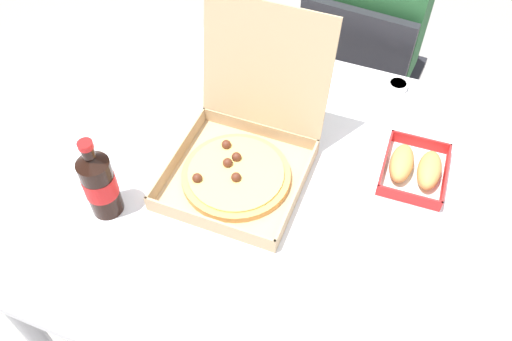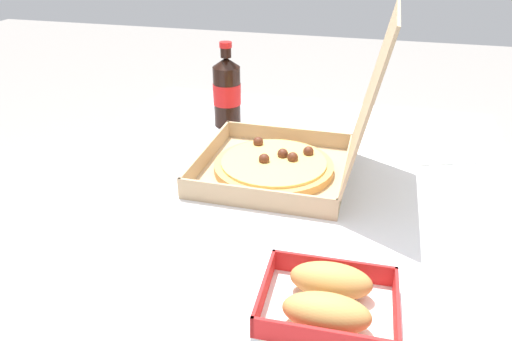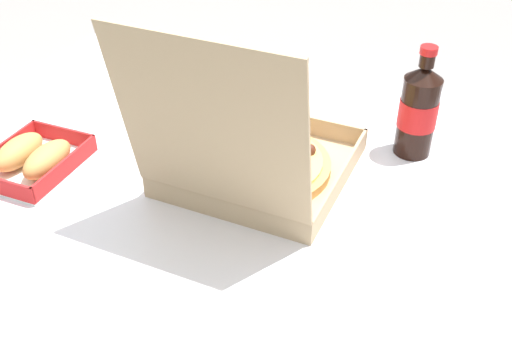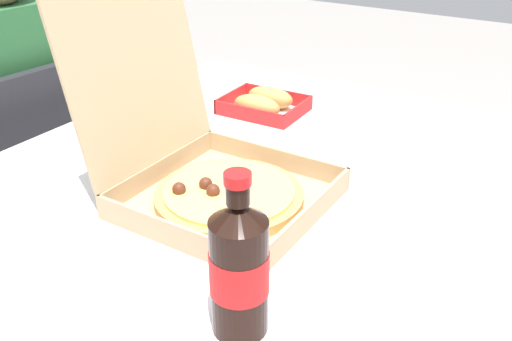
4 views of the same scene
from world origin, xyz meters
name	(u,v)px [view 3 (image 3 of 4)]	position (x,y,z in m)	size (l,w,h in m)	color
dining_table	(214,196)	(0.00, 0.00, 0.65)	(1.20, 1.01, 0.73)	white
pizza_box_open	(254,159)	(-0.09, 0.01, 0.78)	(0.32, 0.38, 0.36)	tan
bread_side_box	(34,158)	(0.30, 0.15, 0.75)	(0.16, 0.19, 0.06)	white
cola_bottle	(418,110)	(-0.34, -0.21, 0.82)	(0.07, 0.07, 0.22)	black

